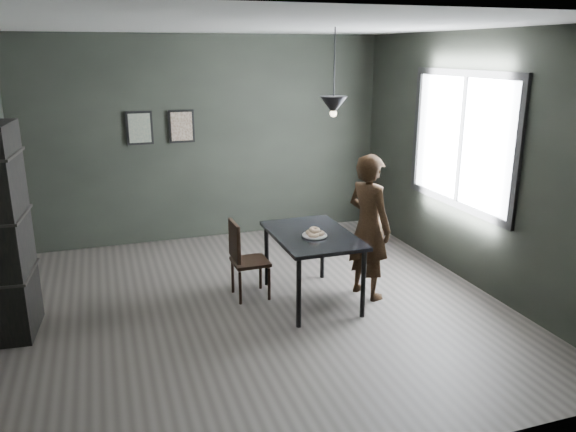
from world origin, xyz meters
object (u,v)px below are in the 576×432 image
object	(u,v)px
white_plate	(315,236)
woman	(369,227)
shelf_unit	(3,233)
wood_chair	(243,255)
pendant_lamp	(333,105)
cafe_table	(312,241)

from	to	relation	value
white_plate	woman	distance (m)	0.63
woman	white_plate	bearing A→B (deg)	74.37
shelf_unit	wood_chair	bearing A→B (deg)	6.89
pendant_lamp	cafe_table	bearing A→B (deg)	-158.20
woman	shelf_unit	size ratio (longest dim) A/B	0.79
woman	cafe_table	bearing A→B (deg)	65.32
wood_chair	pendant_lamp	size ratio (longest dim) A/B	0.99
white_plate	pendant_lamp	distance (m)	1.34
woman	wood_chair	xyz separation A→B (m)	(-1.29, 0.37, -0.29)
white_plate	woman	xyz separation A→B (m)	(0.63, 0.03, 0.03)
white_plate	pendant_lamp	world-z (taller)	pendant_lamp
cafe_table	woman	distance (m)	0.63
cafe_table	shelf_unit	xyz separation A→B (m)	(-2.92, 0.23, 0.32)
woman	pendant_lamp	size ratio (longest dim) A/B	1.81
white_plate	wood_chair	bearing A→B (deg)	148.92
cafe_table	woman	bearing A→B (deg)	-6.35
woman	pendant_lamp	xyz separation A→B (m)	(-0.37, 0.17, 1.27)
cafe_table	wood_chair	size ratio (longest dim) A/B	1.39
pendant_lamp	shelf_unit	bearing A→B (deg)	177.71
white_plate	shelf_unit	bearing A→B (deg)	173.62
wood_chair	shelf_unit	bearing A→B (deg)	-179.26
woman	shelf_unit	world-z (taller)	shelf_unit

